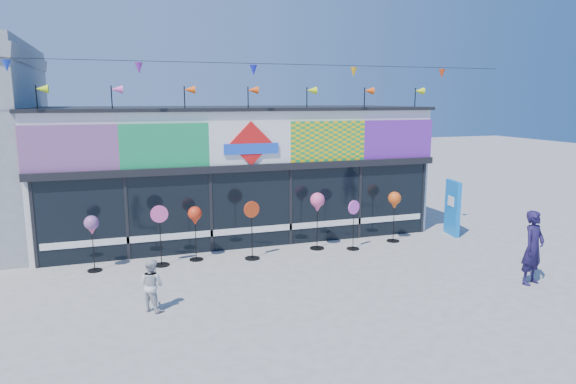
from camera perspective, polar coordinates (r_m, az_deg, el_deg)
name	(u,v)px	position (r m, az deg, el deg)	size (l,w,h in m)	color
ground	(289,287)	(12.25, 0.08, -10.50)	(80.00, 80.00, 0.00)	gray
kite_shop	(232,169)	(17.34, -6.21, 2.61)	(16.00, 5.70, 5.31)	white
blue_sign	(452,208)	(17.40, 17.81, -1.67)	(0.29, 0.89, 1.77)	blue
spinner_0	(92,227)	(13.91, -20.97, -3.64)	(0.37, 0.37, 1.46)	black
spinner_1	(160,234)	(13.90, -14.01, -4.56)	(0.46, 0.41, 1.63)	black
spinner_2	(195,217)	(14.10, -10.30, -2.79)	(0.38, 0.38, 1.50)	black
spinner_3	(252,229)	(14.08, -4.03, -4.08)	(0.45, 0.41, 1.62)	black
spinner_4	(317,204)	(14.91, 3.29, -1.35)	(0.43, 0.43, 1.68)	black
spinner_5	(353,224)	(15.09, 7.29, -3.50)	(0.40, 0.37, 1.46)	black
spinner_6	(394,202)	(16.02, 11.75, -1.07)	(0.40, 0.40, 1.56)	black
adult_man	(533,248)	(13.49, 25.59, -5.60)	(0.65, 0.43, 1.78)	#19123A
child	(152,285)	(11.15, -14.90, -9.95)	(0.54, 0.31, 1.11)	silver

